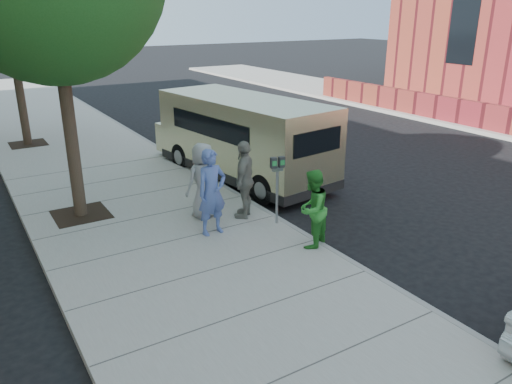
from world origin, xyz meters
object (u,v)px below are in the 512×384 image
(tree_far, at_px, (7,0))
(person_striped_polo, at_px, (245,179))
(person_green_shirt, at_px, (312,209))
(person_gray_shirt, at_px, (203,180))
(person_officer, at_px, (212,192))
(van, at_px, (241,136))
(parking_meter, at_px, (277,176))

(tree_far, xyz_separation_m, person_striped_polo, (3.11, -9.65, -3.85))
(person_green_shirt, height_order, person_gray_shirt, person_gray_shirt)
(person_green_shirt, xyz_separation_m, person_striped_polo, (-0.34, 2.00, 0.10))
(person_officer, bearing_deg, van, 45.79)
(van, bearing_deg, person_striped_polo, -126.74)
(tree_far, xyz_separation_m, van, (4.71, -6.77, -3.66))
(person_officer, height_order, person_green_shirt, person_officer)
(parking_meter, xyz_separation_m, person_green_shirt, (-0.05, -1.29, -0.31))
(tree_far, distance_m, person_gray_shirt, 10.22)
(parking_meter, distance_m, van, 3.79)
(tree_far, xyz_separation_m, parking_meter, (3.50, -10.37, -3.64))
(tree_far, distance_m, person_green_shirt, 12.78)
(person_gray_shirt, relative_size, person_striped_polo, 0.97)
(van, relative_size, person_striped_polo, 3.65)
(van, bearing_deg, tree_far, 117.00)
(person_officer, bearing_deg, person_green_shirt, -54.53)
(person_green_shirt, bearing_deg, person_gray_shirt, -92.92)
(person_striped_polo, bearing_deg, person_gray_shirt, -77.02)
(person_green_shirt, bearing_deg, parking_meter, -119.39)
(van, xyz_separation_m, person_green_shirt, (-1.25, -4.88, -0.29))
(tree_far, distance_m, parking_meter, 11.53)
(parking_meter, distance_m, person_green_shirt, 1.33)
(person_gray_shirt, bearing_deg, tree_far, -85.60)
(tree_far, bearing_deg, parking_meter, -71.32)
(parking_meter, xyz_separation_m, person_officer, (-1.42, 0.28, -0.19))
(tree_far, height_order, person_gray_shirt, tree_far)
(person_green_shirt, distance_m, person_gray_shirt, 2.73)
(person_officer, distance_m, person_striped_polo, 1.12)
(van, distance_m, person_green_shirt, 5.05)
(van, distance_m, person_striped_polo, 3.30)
(van, relative_size, person_gray_shirt, 3.78)
(parking_meter, bearing_deg, person_green_shirt, -80.25)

